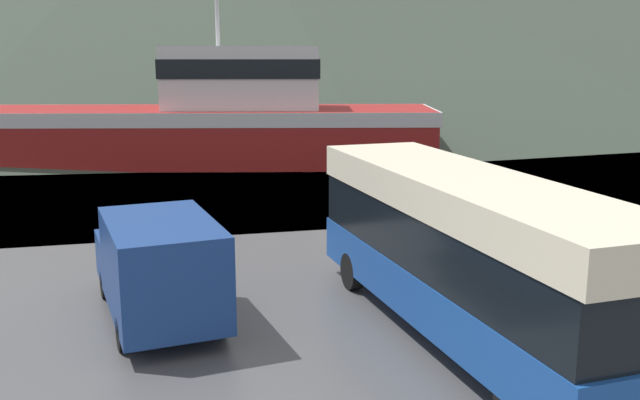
{
  "coord_description": "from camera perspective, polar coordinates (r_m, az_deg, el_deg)",
  "views": [
    {
      "loc": [
        -7.71,
        -2.86,
        5.76
      ],
      "look_at": [
        -3.66,
        14.33,
        2.0
      ],
      "focal_mm": 40.0,
      "sensor_mm": 36.0,
      "label": 1
    }
  ],
  "objects": [
    {
      "name": "water_surface",
      "position": [
        142.11,
        -10.31,
        9.52
      ],
      "size": [
        240.0,
        240.0,
        0.0
      ],
      "primitive_type": "plane",
      "color": "slate",
      "rests_on": "ground"
    },
    {
      "name": "tour_bus",
      "position": [
        14.47,
        11.59,
        -3.83
      ],
      "size": [
        3.3,
        10.24,
        3.34
      ],
      "rotation": [
        0.0,
        0.0,
        0.09
      ],
      "color": "#194799",
      "rests_on": "ground"
    },
    {
      "name": "delivery_van",
      "position": [
        15.67,
        -12.8,
        -5.09
      ],
      "size": [
        2.9,
        5.5,
        2.31
      ],
      "rotation": [
        0.0,
        0.0,
        0.15
      ],
      "color": "navy",
      "rests_on": "ground"
    },
    {
      "name": "fishing_boat",
      "position": [
        36.67,
        -9.16,
        6.3
      ],
      "size": [
        24.66,
        10.35,
        10.54
      ],
      "rotation": [
        0.0,
        0.0,
        1.36
      ],
      "color": "maroon",
      "rests_on": "water_surface"
    },
    {
      "name": "storage_bin",
      "position": [
        20.73,
        19.99,
        -2.87
      ],
      "size": [
        1.25,
        1.09,
        1.36
      ],
      "color": "#287F3D",
      "rests_on": "ground"
    },
    {
      "name": "mooring_bollard",
      "position": [
        20.71,
        -15.7,
        -3.13
      ],
      "size": [
        0.45,
        0.45,
        0.94
      ],
      "color": "#B29919",
      "rests_on": "ground"
    }
  ]
}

